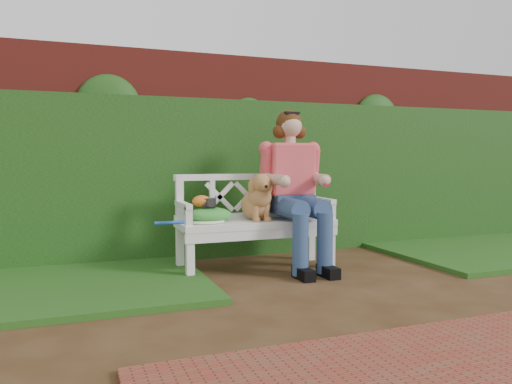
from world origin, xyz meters
name	(u,v)px	position (x,y,z in m)	size (l,w,h in m)	color
ground	(355,288)	(0.00, 0.00, 0.00)	(60.00, 60.00, 0.00)	#35220D
brick_wall	(268,156)	(0.00, 1.90, 1.10)	(10.00, 0.30, 2.20)	maroon
ivy_hedge	(276,178)	(0.00, 1.68, 0.85)	(10.00, 0.18, 1.70)	#2F621B
grass_left	(46,285)	(-2.40, 0.90, 0.03)	(2.60, 2.00, 0.05)	#24561A
grass_right	(491,248)	(2.40, 0.90, 0.03)	(2.60, 2.00, 0.05)	#24561A
garden_bench	(256,245)	(-0.52, 0.95, 0.24)	(1.58, 0.60, 0.48)	white
seated_woman	(292,186)	(-0.15, 0.93, 0.80)	(0.67, 0.90, 1.60)	#CC445A
dog	(257,196)	(-0.51, 0.94, 0.71)	(0.30, 0.41, 0.46)	#AF7138
tennis_racket	(202,221)	(-1.06, 0.91, 0.50)	(0.68, 0.28, 0.03)	white
green_bag	(209,215)	(-0.98, 0.94, 0.55)	(0.42, 0.33, 0.14)	#298E25
camera_item	(209,203)	(-0.99, 0.93, 0.67)	(0.13, 0.09, 0.08)	#252524
baseball_glove	(202,201)	(-1.05, 0.95, 0.68)	(0.17, 0.13, 0.11)	orange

